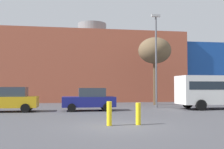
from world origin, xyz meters
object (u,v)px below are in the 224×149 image
Objects in this scene: parked_car_1 at (9,99)px; street_lamp at (156,55)px; bare_tree_0 at (155,51)px; parked_car_2 at (89,99)px; bollard_yellow_0 at (109,114)px; white_bus at (219,89)px; bollard_yellow_1 at (138,114)px.

parked_car_1 is 12.75m from street_lamp.
street_lamp is (11.95, 2.32, 3.79)m from parked_car_1.
bare_tree_0 is at bearing -155.85° from parked_car_1.
street_lamp is (6.10, 2.32, 3.83)m from parked_car_2.
bollard_yellow_0 is (-6.83, -13.96, -4.95)m from bare_tree_0.
bollard_yellow_0 is at bearing -119.03° from street_lamp.
street_lamp is at bearing -27.56° from white_bus.
parked_car_2 is 10.69m from white_bus.
street_lamp reaches higher than bollard_yellow_1.
street_lamp is at bearing -169.04° from parked_car_1.
bollard_yellow_0 is 0.13× the size of street_lamp.
parked_car_1 reaches higher than parked_car_2.
parked_car_1 is at bearing -169.04° from street_lamp.
parked_car_2 is at bearing -159.22° from street_lamp.
bollard_yellow_1 is (1.70, -8.08, -0.34)m from parked_car_2.
bare_tree_0 is (7.13, 5.82, 4.65)m from parked_car_2.
white_bus is 0.82× the size of street_lamp.
parked_car_1 is 0.50× the size of street_lamp.
parked_car_2 is at bearing -140.78° from bare_tree_0.
street_lamp is at bearing -159.22° from parked_car_2.
parked_car_2 is 3.57× the size of bollard_yellow_0.
bollard_yellow_0 is at bearing -116.06° from bare_tree_0.
bollard_yellow_1 is (1.41, 0.07, -0.04)m from bollard_yellow_0.
bollard_yellow_1 is at bearing -112.93° from street_lamp.
parked_car_2 is 8.26m from bollard_yellow_1.
parked_car_1 reaches higher than bollard_yellow_0.
white_bus is 0.98× the size of bare_tree_0.
bare_tree_0 is 15.73m from bollard_yellow_1.
white_bus is at bearing 41.80° from bollard_yellow_1.
white_bus reaches higher than parked_car_1.
bollard_yellow_1 is 0.13× the size of street_lamp.
parked_car_1 is 3.98× the size of bollard_yellow_1.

